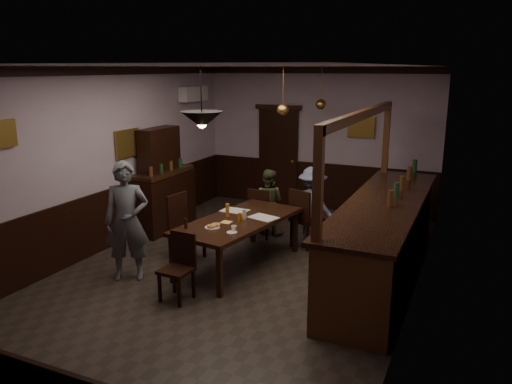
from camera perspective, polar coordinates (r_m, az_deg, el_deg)
The scene contains 31 objects.
room at distance 7.03m, azimuth -2.63°, elevation 1.89°, with size 5.01×8.01×3.01m.
dining_table at distance 7.57m, azimuth -2.01°, elevation -3.60°, with size 1.34×2.33×0.75m.
chair_far_left at distance 8.86m, azimuth 0.51°, elevation -2.19°, with size 0.40×0.40×0.91m.
chair_far_right at distance 8.42m, azimuth 5.45°, elevation -2.74°, with size 0.57×0.57×1.02m.
chair_near at distance 6.67m, azimuth -8.76°, elevation -8.05°, with size 0.41×0.41×0.89m.
chair_side at distance 8.01m, azimuth -8.30°, elevation -3.59°, with size 0.51×0.51×1.04m.
person_standing at distance 7.30m, azimuth -14.54°, elevation -3.26°, with size 0.63×0.41×1.72m, color #545860.
person_seated_left at distance 9.06m, azimuth 1.39°, elevation -1.13°, with size 0.59×0.46×1.21m, color #4B5130.
person_seated_right at distance 8.62m, azimuth 6.46°, elevation -1.56°, with size 0.87×0.50×1.35m, color slate.
newspaper_left at distance 7.99m, azimuth -2.44°, elevation -2.13°, with size 0.42×0.30×0.01m, color silver.
newspaper_right at distance 7.62m, azimuth 0.85°, elevation -2.93°, with size 0.42×0.30×0.01m, color silver.
napkin at distance 7.41m, azimuth -3.41°, elevation -3.46°, with size 0.15×0.15×0.00m, color #E0C252.
saucer at distance 6.94m, azimuth -2.77°, elevation -4.63°, with size 0.15×0.15×0.01m, color white.
coffee_cup at distance 6.98m, azimuth -2.55°, elevation -4.16°, with size 0.08×0.08×0.07m, color white.
pastry_plate at distance 7.17m, azimuth -5.00°, elevation -4.05°, with size 0.22×0.22×0.01m, color white.
pastry_ring_a at distance 7.14m, azimuth -5.12°, elevation -3.90°, with size 0.13×0.13×0.04m, color #C68C47.
pastry_ring_b at distance 7.19m, azimuth -4.60°, elevation -3.76°, with size 0.13×0.13×0.04m, color #C68C47.
soda_can at distance 7.44m, azimuth -1.82°, elevation -2.90°, with size 0.07×0.07×0.12m, color orange.
beer_glass at distance 7.68m, azimuth -3.29°, elevation -2.07°, with size 0.06×0.06×0.20m, color #BF721E.
water_glass at distance 7.54m, azimuth -1.34°, elevation -2.56°, with size 0.06×0.06×0.15m, color silver.
pepper_mill at distance 7.18m, azimuth -8.03°, elevation -3.58°, with size 0.04×0.04×0.14m, color black.
sideboard at distance 9.50m, azimuth -10.59°, elevation 0.35°, with size 0.52×1.45×1.91m.
bar_counter at distance 7.45m, azimuth 14.38°, elevation -4.97°, with size 1.00×4.29×2.40m.
door_back at distance 11.02m, azimuth 2.55°, elevation 3.95°, with size 0.90×0.06×2.10m, color black.
ac_unit at distance 10.58m, azimuth -7.15°, elevation 11.08°, with size 0.20×0.85×0.30m.
picture_left_small at distance 7.23m, azimuth -26.62°, elevation 6.00°, with size 0.04×0.28×0.36m.
picture_left_large at distance 8.99m, azimuth -14.45°, elevation 5.43°, with size 0.04×0.62×0.48m.
picture_back at distance 10.39m, azimuth 11.94°, elevation 7.24°, with size 0.55×0.04×0.42m.
pendant_iron at distance 6.61m, azimuth -6.21°, elevation 8.21°, with size 0.56×0.56×0.80m.
pendant_brass_mid at distance 8.35m, azimuth 3.08°, elevation 9.35°, with size 0.20×0.20×0.81m.
pendant_brass_far at distance 9.66m, azimuth 7.42°, elevation 9.90°, with size 0.20×0.20×0.81m.
Camera 1 is at (3.13, -6.12, 2.98)m, focal length 35.00 mm.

